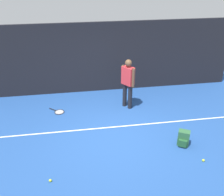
# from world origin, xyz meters

# --- Properties ---
(ground_plane) EXTENTS (12.00, 12.00, 0.00)m
(ground_plane) POSITION_xyz_m (0.00, 0.00, 0.00)
(ground_plane) COLOR #234C93
(back_fence) EXTENTS (10.00, 0.10, 2.59)m
(back_fence) POSITION_xyz_m (0.00, 3.00, 1.30)
(back_fence) COLOR black
(back_fence) RESTS_ON ground
(court_line) EXTENTS (9.00, 0.05, 0.00)m
(court_line) POSITION_xyz_m (0.00, 0.41, 0.00)
(court_line) COLOR white
(court_line) RESTS_ON ground
(tennis_player) EXTENTS (0.42, 0.45, 1.70)m
(tennis_player) POSITION_xyz_m (0.71, 1.55, 0.97)
(tennis_player) COLOR black
(tennis_player) RESTS_ON ground
(tennis_racket) EXTENTS (0.57, 0.54, 0.03)m
(tennis_racket) POSITION_xyz_m (-1.60, 1.55, 0.01)
(tennis_racket) COLOR black
(tennis_racket) RESTS_ON ground
(backpack) EXTENTS (0.36, 0.37, 0.44)m
(backpack) POSITION_xyz_m (1.77, -0.73, 0.21)
(backpack) COLOR #2D6038
(backpack) RESTS_ON ground
(tennis_ball_near_player) EXTENTS (0.07, 0.07, 0.07)m
(tennis_ball_near_player) POSITION_xyz_m (-1.72, -1.52, 0.03)
(tennis_ball_near_player) COLOR #CCE033
(tennis_ball_near_player) RESTS_ON ground
(tennis_ball_by_fence) EXTENTS (0.07, 0.07, 0.07)m
(tennis_ball_by_fence) POSITION_xyz_m (2.02, -1.43, 0.03)
(tennis_ball_by_fence) COLOR #CCE033
(tennis_ball_by_fence) RESTS_ON ground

